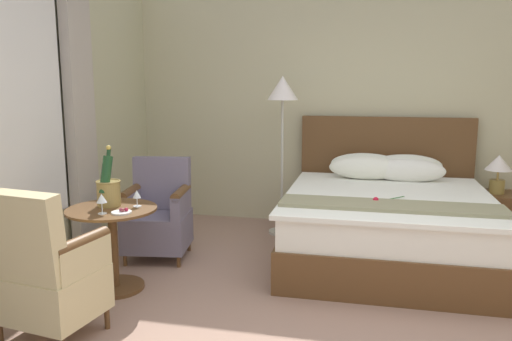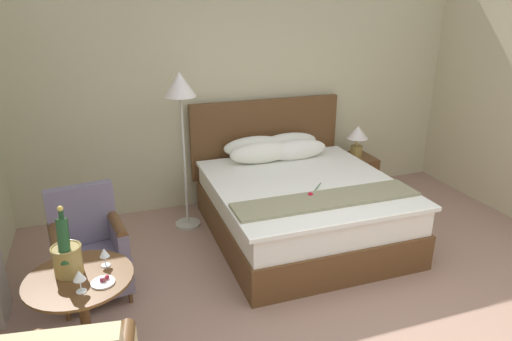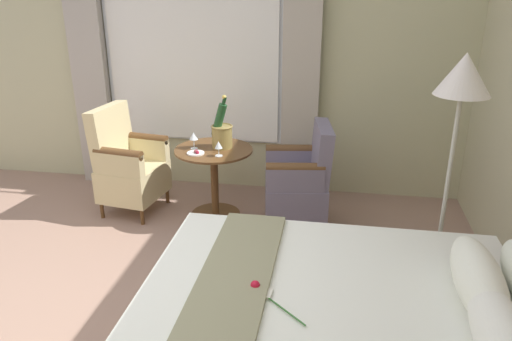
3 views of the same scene
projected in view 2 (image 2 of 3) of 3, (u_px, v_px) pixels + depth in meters
ground_plane at (358, 331)px, 3.53m from camera, size 6.95×6.95×0.00m
wall_headboard_side at (246, 80)px, 5.46m from camera, size 5.57×0.12×2.99m
bed at (297, 200)px, 4.91m from camera, size 1.88×2.15×1.28m
nightstand at (354, 176)px, 5.88m from camera, size 0.45×0.47×0.53m
bedside_lamp at (357, 136)px, 5.70m from camera, size 0.26×0.26×0.40m
floor_lamp_brass at (181, 99)px, 4.67m from camera, size 0.33×0.33×1.72m
side_table_round at (84, 312)px, 3.12m from camera, size 0.71×0.71×0.67m
champagne_bucket at (67, 255)px, 3.01m from camera, size 0.20×0.20×0.49m
wine_glass_near_bucket at (79, 276)px, 2.83m from camera, size 0.08×0.08×0.15m
wine_glass_near_edge at (104, 254)px, 3.12m from camera, size 0.07×0.07×0.14m
snack_plate at (103, 282)px, 2.96m from camera, size 0.15×0.15×0.04m
armchair_by_window at (89, 253)px, 3.83m from camera, size 0.65×0.64×0.95m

